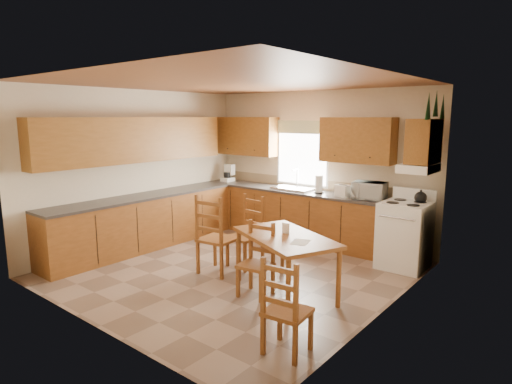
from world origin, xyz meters
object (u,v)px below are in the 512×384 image
Objects in this scene: dining_table at (285,264)px; chair_far_left at (245,232)px; chair_near_left at (218,234)px; stove at (404,236)px; chair_near_right at (287,305)px; chair_far_right at (256,260)px; microwave at (369,191)px.

dining_table is 1.34× the size of chair_far_left.
chair_near_left reaches higher than dining_table.
stove is 3.04m from chair_near_right.
chair_near_right is 1.03× the size of chair_far_right.
microwave is at bearing 110.59° from dining_table.
microwave reaches higher than chair_far_left.
stove is 2.08m from dining_table.
chair_far_left is at bearing 128.66° from chair_far_right.
microwave is 2.58m from chair_near_left.
microwave is (-0.70, 0.27, 0.57)m from stove.
microwave reaches higher than stove.
microwave reaches higher than chair_far_right.
chair_far_left is at bearing -131.38° from microwave.
microwave is at bearing 159.24° from stove.
microwave is 2.28m from dining_table.
chair_near_right is at bearing -29.89° from dining_table.
chair_far_left is (-1.18, -1.73, -0.53)m from microwave.
chair_far_right reaches higher than dining_table.
chair_near_left reaches higher than chair_far_left.
stove reaches higher than dining_table.
chair_near_right is (-0.01, -3.04, -0.01)m from stove.
chair_near_left is 0.46m from chair_far_left.
dining_table is at bearing -113.77° from stove.
chair_far_left is 1.09m from chair_far_right.
stove is at bearing 90.33° from dining_table.
chair_far_left is (-1.88, -1.46, 0.04)m from stove.
microwave is 0.33× the size of dining_table.
dining_table is at bearing 173.49° from chair_near_left.
dining_table is at bearing -60.12° from chair_near_right.
stove is 0.95m from microwave.
dining_table is 1.14m from chair_far_left.
dining_table is 0.39m from chair_far_right.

